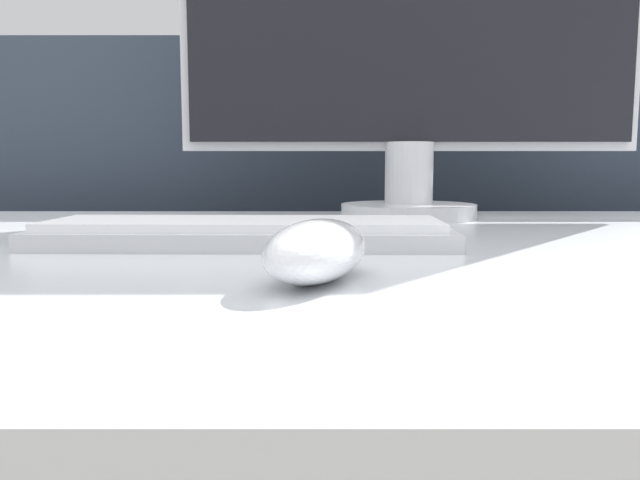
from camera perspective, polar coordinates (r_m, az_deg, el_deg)
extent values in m
cube|color=#333D4C|center=(1.18, 3.71, -8.02)|extent=(5.00, 0.03, 1.06)
ellipsoid|color=white|center=(0.40, -0.02, -0.94)|extent=(0.09, 0.14, 0.04)
cube|color=silver|center=(0.58, -6.59, 0.31)|extent=(0.38, 0.13, 0.02)
cube|color=white|center=(0.58, -6.60, 1.49)|extent=(0.36, 0.11, 0.01)
cylinder|color=silver|center=(0.88, 8.32, 2.64)|extent=(0.19, 0.19, 0.02)
cylinder|color=silver|center=(0.88, 8.37, 6.06)|extent=(0.07, 0.07, 0.09)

